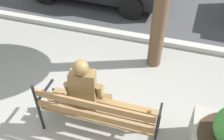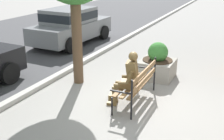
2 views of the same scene
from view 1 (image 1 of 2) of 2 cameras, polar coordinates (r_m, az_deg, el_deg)
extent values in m
plane|color=gray|center=(4.09, -5.10, -14.69)|extent=(80.00, 80.00, 0.00)
cube|color=#B2AFA8|center=(6.07, 5.06, 7.63)|extent=(60.00, 0.20, 0.12)
cube|color=olive|center=(3.70, -3.70, -11.09)|extent=(1.70, 0.14, 0.04)
cube|color=olive|center=(3.81, -2.78, -9.06)|extent=(1.70, 0.14, 0.04)
cube|color=olive|center=(3.92, -1.93, -7.15)|extent=(1.70, 0.14, 0.04)
cube|color=olive|center=(3.52, -4.32, -10.46)|extent=(1.70, 0.06, 0.11)
cube|color=olive|center=(3.35, -4.50, -8.10)|extent=(1.70, 0.06, 0.11)
cylinder|color=black|center=(4.38, -12.86, -6.31)|extent=(0.04, 0.04, 0.45)
cylinder|color=black|center=(3.94, -16.45, -8.53)|extent=(0.04, 0.04, 0.95)
cube|color=black|center=(3.98, -14.96, -4.40)|extent=(0.04, 0.48, 0.03)
cylinder|color=black|center=(4.00, 10.55, -11.69)|extent=(0.04, 0.04, 0.45)
cylinder|color=black|center=(3.52, 9.86, -15.04)|extent=(0.04, 0.04, 0.95)
cube|color=black|center=(3.57, 10.83, -10.25)|extent=(0.04, 0.48, 0.03)
cube|color=brown|center=(3.83, -6.03, -6.46)|extent=(0.40, 0.39, 0.16)
cube|color=brown|center=(3.53, -6.67, -4.10)|extent=(0.41, 0.36, 0.55)
sphere|color=brown|center=(3.27, -7.20, 0.52)|extent=(0.22, 0.22, 0.22)
cylinder|color=brown|center=(3.63, -9.97, -4.18)|extent=(0.13, 0.20, 0.29)
cylinder|color=brown|center=(3.84, -9.37, -4.51)|extent=(0.14, 0.28, 0.10)
cylinder|color=brown|center=(3.55, -3.05, -4.69)|extent=(0.13, 0.20, 0.29)
cylinder|color=brown|center=(3.77, -2.53, -5.02)|extent=(0.14, 0.28, 0.10)
cylinder|color=brown|center=(3.97, -6.93, -5.28)|extent=(0.21, 0.38, 0.14)
cylinder|color=brown|center=(4.28, -6.20, -6.08)|extent=(0.11, 0.11, 0.50)
cube|color=brown|center=(4.48, -5.88, -7.41)|extent=(0.16, 0.26, 0.07)
cylinder|color=brown|center=(3.94, -4.35, -5.47)|extent=(0.21, 0.38, 0.14)
cylinder|color=brown|center=(4.26, -3.81, -6.26)|extent=(0.11, 0.11, 0.50)
cube|color=brown|center=(4.45, -3.58, -7.59)|extent=(0.16, 0.26, 0.07)
cube|color=brown|center=(4.43, -1.85, -6.95)|extent=(0.31, 0.24, 0.16)
cylinder|color=brown|center=(4.72, 11.13, 13.67)|extent=(0.29, 0.29, 2.54)
cylinder|color=black|center=(6.82, 4.39, 14.09)|extent=(0.65, 0.25, 0.64)
camera|label=2|loc=(7.04, -75.60, 10.49)|focal=45.65mm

